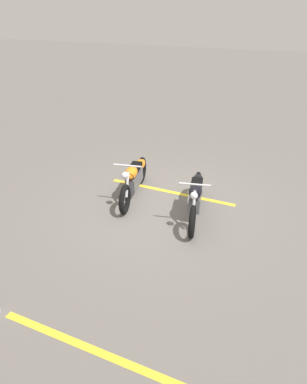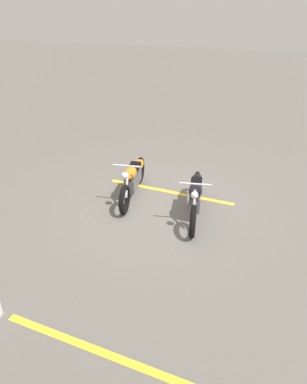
# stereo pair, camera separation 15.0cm
# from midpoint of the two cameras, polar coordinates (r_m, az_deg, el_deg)

# --- Properties ---
(ground_plane) EXTENTS (60.00, 60.00, 0.00)m
(ground_plane) POSITION_cam_midpoint_polar(r_m,az_deg,el_deg) (8.32, 1.96, -2.17)
(ground_plane) COLOR #66605B
(motorcycle_bright_foreground) EXTENTS (2.22, 0.70, 1.04)m
(motorcycle_bright_foreground) POSITION_cam_midpoint_polar(r_m,az_deg,el_deg) (8.56, -2.55, 2.25)
(motorcycle_bright_foreground) COLOR black
(motorcycle_bright_foreground) RESTS_ON ground
(motorcycle_dark_foreground) EXTENTS (2.21, 0.74, 1.04)m
(motorcycle_dark_foreground) POSITION_cam_midpoint_polar(r_m,az_deg,el_deg) (7.82, 7.18, -0.62)
(motorcycle_dark_foreground) COLOR black
(motorcycle_dark_foreground) RESTS_ON ground
(parking_stripe_near) EXTENTS (0.30, 3.20, 0.01)m
(parking_stripe_near) POSITION_cam_midpoint_polar(r_m,az_deg,el_deg) (8.91, 3.22, 0.01)
(parking_stripe_near) COLOR yellow
(parking_stripe_near) RESTS_ON ground
(parking_stripe_mid) EXTENTS (0.30, 3.20, 0.01)m
(parking_stripe_mid) POSITION_cam_midpoint_polar(r_m,az_deg,el_deg) (5.37, -7.77, -23.69)
(parking_stripe_mid) COLOR yellow
(parking_stripe_mid) RESTS_ON ground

